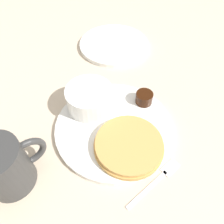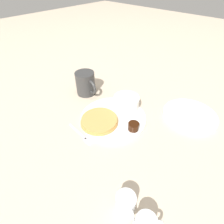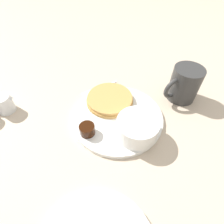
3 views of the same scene
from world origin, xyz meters
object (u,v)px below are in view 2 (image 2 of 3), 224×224
creamer_pitcher_near (126,203)px  fork (83,136)px  plate (113,118)px  coffee_mug (86,83)px  bowl (126,102)px

creamer_pitcher_near → fork: 0.27m
plate → coffee_mug: (-0.05, -0.21, 0.05)m
fork → plate: bearing=172.4°
bowl → plate: bearing=2.1°
coffee_mug → fork: bearing=45.8°
bowl → creamer_pitcher_near: size_ratio=1.52×
fork → bowl: bearing=175.9°
creamer_pitcher_near → fork: creamer_pitcher_near is taller
coffee_mug → fork: size_ratio=0.91×
plate → fork: bearing=-7.6°
coffee_mug → creamer_pitcher_near: size_ratio=1.80×
bowl → fork: bowl is taller
plate → coffee_mug: coffee_mug is taller
creamer_pitcher_near → fork: (-0.08, -0.26, -0.02)m
plate → bowl: bearing=-177.9°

